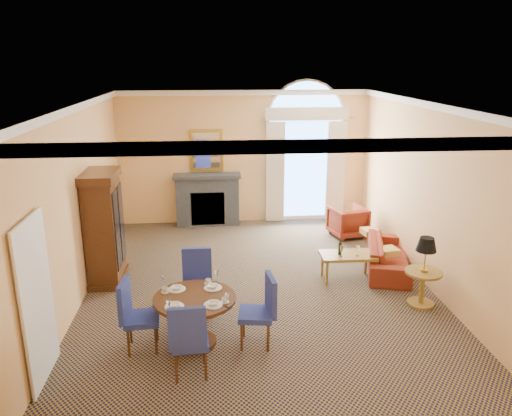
{
  "coord_description": "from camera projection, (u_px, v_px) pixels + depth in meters",
  "views": [
    {
      "loc": [
        -0.78,
        -8.12,
        3.9
      ],
      "look_at": [
        0.0,
        0.5,
        1.3
      ],
      "focal_mm": 35.0,
      "sensor_mm": 36.0,
      "label": 1
    }
  ],
  "objects": [
    {
      "name": "ground",
      "position": [
        259.0,
        285.0,
        8.94
      ],
      "size": [
        7.5,
        7.5,
        0.0
      ],
      "primitive_type": "plane",
      "color": "#12173B",
      "rests_on": "ground"
    },
    {
      "name": "room_envelope",
      "position": [
        254.0,
        140.0,
        8.85
      ],
      "size": [
        6.04,
        7.52,
        3.45
      ],
      "color": "#FEC379",
      "rests_on": "ground"
    },
    {
      "name": "dining_chair_north",
      "position": [
        197.0,
        277.0,
        7.85
      ],
      "size": [
        0.55,
        0.55,
        1.05
      ],
      "rotation": [
        0.0,
        0.0,
        3.35
      ],
      "color": "navy",
      "rests_on": "ground"
    },
    {
      "name": "armoire",
      "position": [
        104.0,
        229.0,
        8.89
      ],
      "size": [
        0.58,
        1.03,
        2.03
      ],
      "color": "#3B1F0D",
      "rests_on": "ground"
    },
    {
      "name": "dining_chair_east",
      "position": [
        263.0,
        306.0,
        6.94
      ],
      "size": [
        0.53,
        0.52,
        1.05
      ],
      "rotation": [
        0.0,
        0.0,
        1.44
      ],
      "color": "navy",
      "rests_on": "ground"
    },
    {
      "name": "armchair",
      "position": [
        348.0,
        222.0,
        11.33
      ],
      "size": [
        0.9,
        0.92,
        0.69
      ],
      "primitive_type": "imported",
      "rotation": [
        0.0,
        0.0,
        3.38
      ],
      "color": "maroon",
      "rests_on": "ground"
    },
    {
      "name": "sofa",
      "position": [
        388.0,
        255.0,
        9.56
      ],
      "size": [
        1.25,
        2.04,
        0.56
      ],
      "primitive_type": "imported",
      "rotation": [
        0.0,
        0.0,
        1.29
      ],
      "color": "maroon",
      "rests_on": "ground"
    },
    {
      "name": "dining_chair_west",
      "position": [
        134.0,
        311.0,
        6.8
      ],
      "size": [
        0.52,
        0.5,
        1.05
      ],
      "rotation": [
        0.0,
        0.0,
        -1.5
      ],
      "color": "navy",
      "rests_on": "ground"
    },
    {
      "name": "dining_chair_south",
      "position": [
        189.0,
        336.0,
        6.18
      ],
      "size": [
        0.5,
        0.51,
        1.05
      ],
      "rotation": [
        0.0,
        0.0,
        0.06
      ],
      "color": "navy",
      "rests_on": "ground"
    },
    {
      "name": "coffee_table",
      "position": [
        347.0,
        256.0,
        9.05
      ],
      "size": [
        0.99,
        0.56,
        0.81
      ],
      "rotation": [
        0.0,
        0.0,
        -0.02
      ],
      "color": "olive",
      "rests_on": "ground"
    },
    {
      "name": "dining_table",
      "position": [
        195.0,
        309.0,
        6.97
      ],
      "size": [
        1.16,
        1.16,
        0.93
      ],
      "color": "#3B1F0D",
      "rests_on": "ground"
    },
    {
      "name": "side_table",
      "position": [
        425.0,
        264.0,
        8.04
      ],
      "size": [
        0.59,
        0.59,
        1.15
      ],
      "color": "olive",
      "rests_on": "ground"
    }
  ]
}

